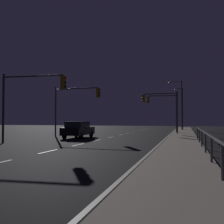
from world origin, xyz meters
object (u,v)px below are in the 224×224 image
object	(u,v)px
traffic_light_far_left	(31,93)
traffic_light_near_left	(163,105)
traffic_light_near_right	(75,100)
traffic_light_mid_right	(161,104)
car	(78,129)
street_lamp_median	(181,105)
street_lamp_mid_block	(180,100)

from	to	relation	value
traffic_light_far_left	traffic_light_near_left	bearing A→B (deg)	67.32
traffic_light_near_right	traffic_light_mid_right	size ratio (longest dim) A/B	1.05
traffic_light_far_left	car	bearing A→B (deg)	82.24
traffic_light_near_left	street_lamp_median	world-z (taller)	street_lamp_median
traffic_light_near_right	street_lamp_mid_block	xyz separation A→B (m)	(10.07, 20.48, 1.31)
car	traffic_light_far_left	bearing A→B (deg)	-97.76
car	street_lamp_median	world-z (taller)	street_lamp_median
traffic_light_near_right	car	bearing A→B (deg)	-57.29
street_lamp_median	traffic_light_mid_right	bearing A→B (deg)	-101.17
traffic_light_mid_right	street_lamp_mid_block	distance (m)	13.99
traffic_light_mid_right	street_lamp_median	distance (m)	11.26
traffic_light_mid_right	traffic_light_far_left	bearing A→B (deg)	-117.83
traffic_light_near_right	traffic_light_mid_right	world-z (taller)	traffic_light_near_right
street_lamp_mid_block	car	bearing A→B (deg)	-111.83
traffic_light_near_left	traffic_light_mid_right	bearing A→B (deg)	-88.93
car	traffic_light_near_left	distance (m)	14.38
traffic_light_far_left	street_lamp_median	world-z (taller)	street_lamp_median
car	traffic_light_far_left	size ratio (longest dim) A/B	0.87
car	traffic_light_near_right	distance (m)	3.62
street_lamp_median	street_lamp_mid_block	distance (m)	2.90
traffic_light_near_left	traffic_light_far_left	world-z (taller)	traffic_light_near_left
traffic_light_mid_right	traffic_light_far_left	world-z (taller)	same
traffic_light_near_right	traffic_light_mid_right	distance (m)	10.55
traffic_light_near_right	street_lamp_median	world-z (taller)	street_lamp_median
traffic_light_near_left	traffic_light_far_left	xyz separation A→B (m)	(-7.82, -18.73, -0.06)
street_lamp_median	street_lamp_mid_block	size ratio (longest dim) A/B	0.81
car	traffic_light_near_left	bearing A→B (deg)	60.47
street_lamp_mid_block	street_lamp_median	bearing A→B (deg)	-84.37
traffic_light_near_left	traffic_light_near_right	distance (m)	13.22
traffic_light_near_right	street_lamp_median	bearing A→B (deg)	59.73
traffic_light_mid_right	street_lamp_median	xyz separation A→B (m)	(2.18, 11.04, 0.49)
traffic_light_near_right	street_lamp_mid_block	world-z (taller)	street_lamp_mid_block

